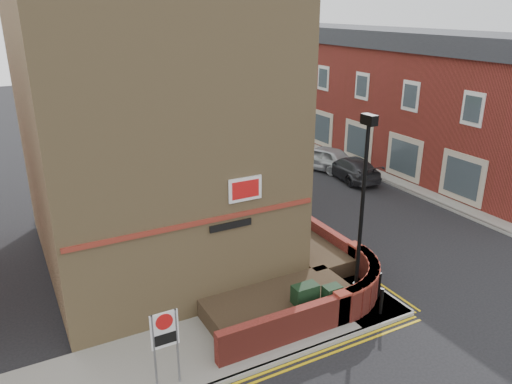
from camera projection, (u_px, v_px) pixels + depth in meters
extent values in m
plane|color=black|center=(337.00, 342.00, 14.73)|extent=(120.00, 120.00, 0.00)
cube|color=gray|center=(207.00, 347.00, 14.40)|extent=(13.00, 3.00, 0.12)
cube|color=gray|center=(198.00, 177.00, 28.81)|extent=(2.00, 32.00, 0.12)
cube|color=gray|center=(380.00, 164.00, 31.18)|extent=(4.00, 40.00, 0.12)
cube|color=gray|center=(230.00, 380.00, 13.16)|extent=(13.00, 0.15, 0.12)
cube|color=gray|center=(214.00, 174.00, 29.25)|extent=(0.15, 32.00, 0.12)
cube|color=gray|center=(354.00, 168.00, 30.30)|extent=(0.15, 40.00, 0.12)
cube|color=gold|center=(218.00, 174.00, 29.38)|extent=(0.28, 32.00, 0.01)
cube|color=#9C7F53|center=(145.00, 115.00, 18.05)|extent=(8.00, 10.00, 11.00)
cube|color=maroon|center=(200.00, 223.00, 14.70)|extent=(7.80, 0.06, 0.15)
cube|color=white|center=(245.00, 189.00, 15.07)|extent=(1.10, 0.05, 0.75)
cube|color=black|center=(231.00, 225.00, 15.23)|extent=(1.40, 0.04, 0.22)
cylinder|color=black|center=(361.00, 221.00, 15.33)|extent=(0.12, 0.12, 6.00)
cylinder|color=black|center=(355.00, 294.00, 16.24)|extent=(0.20, 0.20, 0.80)
cube|color=black|center=(369.00, 120.00, 14.23)|extent=(0.25, 0.50, 0.30)
cube|color=black|center=(305.00, 302.00, 15.42)|extent=(0.80, 0.45, 1.20)
cube|color=black|center=(332.00, 302.00, 15.54)|extent=(0.55, 0.40, 1.10)
cylinder|color=black|center=(381.00, 301.00, 15.74)|extent=(0.11, 0.11, 0.90)
cylinder|color=black|center=(379.00, 285.00, 16.66)|extent=(0.11, 0.11, 0.90)
cylinder|color=slate|center=(154.00, 353.00, 12.38)|extent=(0.06, 0.06, 2.20)
cylinder|color=slate|center=(177.00, 346.00, 12.64)|extent=(0.06, 0.06, 2.20)
cube|color=white|center=(165.00, 330.00, 12.30)|extent=(0.72, 0.04, 1.00)
cylinder|color=red|center=(164.00, 322.00, 12.19)|extent=(0.44, 0.02, 0.44)
cube|color=maroon|center=(361.00, 97.00, 33.94)|extent=(5.00, 30.00, 7.00)
cube|color=#25272C|center=(366.00, 35.00, 32.54)|extent=(5.40, 30.40, 1.00)
cube|color=#B6AB96|center=(230.00, 66.00, 51.30)|extent=(5.00, 12.00, 7.00)
cube|color=#25272C|center=(229.00, 25.00, 49.89)|extent=(5.40, 12.40, 1.00)
cylinder|color=#382B1E|center=(210.00, 145.00, 26.34)|extent=(0.24, 0.24, 4.55)
sphere|color=#27501A|center=(208.00, 96.00, 25.43)|extent=(3.64, 3.64, 3.64)
sphere|color=#27501A|center=(218.00, 113.00, 25.65)|extent=(2.60, 2.60, 2.60)
sphere|color=#27501A|center=(200.00, 104.00, 25.79)|extent=(2.86, 2.86, 2.86)
cylinder|color=#382B1E|center=(162.00, 114.00, 32.87)|extent=(0.24, 0.24, 5.04)
sphere|color=#27501A|center=(159.00, 69.00, 31.86)|extent=(4.03, 4.03, 4.03)
sphere|color=#27501A|center=(168.00, 84.00, 32.11)|extent=(2.88, 2.88, 2.88)
sphere|color=#27501A|center=(153.00, 77.00, 32.23)|extent=(3.17, 3.17, 3.17)
cylinder|color=#382B1E|center=(131.00, 97.00, 39.53)|extent=(0.24, 0.24, 4.76)
sphere|color=#27501A|center=(128.00, 62.00, 38.57)|extent=(3.81, 3.81, 3.81)
sphere|color=#27501A|center=(135.00, 74.00, 38.81)|extent=(2.72, 2.72, 2.72)
sphere|color=#27501A|center=(123.00, 68.00, 38.94)|extent=(2.99, 2.99, 2.99)
cylinder|color=black|center=(155.00, 118.00, 35.84)|extent=(0.10, 0.10, 3.20)
imported|color=black|center=(153.00, 89.00, 35.11)|extent=(0.20, 0.16, 1.00)
imported|color=#9EA1A5|center=(265.00, 182.00, 25.85)|extent=(3.06, 4.79, 1.49)
imported|color=maroon|center=(227.00, 159.00, 30.15)|extent=(3.40, 4.93, 1.25)
imported|color=#292A2D|center=(351.00, 168.00, 28.48)|extent=(2.32, 4.59, 1.28)
imported|color=#B7BBBF|center=(322.00, 157.00, 30.12)|extent=(3.23, 4.59, 1.45)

